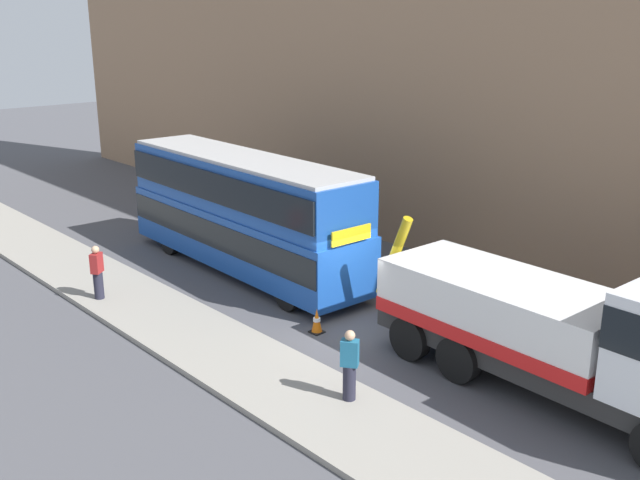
{
  "coord_description": "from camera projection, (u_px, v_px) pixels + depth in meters",
  "views": [
    {
      "loc": [
        13.29,
        -14.06,
        8.54
      ],
      "look_at": [
        -2.46,
        0.27,
        2.0
      ],
      "focal_mm": 40.83,
      "sensor_mm": 36.0,
      "label": 1
    }
  ],
  "objects": [
    {
      "name": "pedestrian_onlooker",
      "position": [
        97.0,
        273.0,
        22.42
      ],
      "size": [
        0.45,
        0.48,
        1.71
      ],
      "rotation": [
        0.0,
        0.0,
        0.64
      ],
      "color": "#232333",
      "rests_on": "near_kerb"
    },
    {
      "name": "recovery_tow_truck",
      "position": [
        569.0,
        331.0,
        16.41
      ],
      "size": [
        10.18,
        2.94,
        3.67
      ],
      "rotation": [
        0.0,
        0.0,
        -0.03
      ],
      "color": "#2D2D2D",
      "rests_on": "ground_plane"
    },
    {
      "name": "traffic_cone_near_bus",
      "position": [
        317.0,
        321.0,
        20.46
      ],
      "size": [
        0.36,
        0.36,
        0.72
      ],
      "color": "orange",
      "rests_on": "ground_plane"
    },
    {
      "name": "double_decker_bus",
      "position": [
        243.0,
        209.0,
        25.01
      ],
      "size": [
        11.11,
        2.92,
        4.06
      ],
      "rotation": [
        0.0,
        0.0,
        -0.03
      ],
      "color": "#19479E",
      "rests_on": "ground_plane"
    },
    {
      "name": "near_kerb",
      "position": [
        254.0,
        370.0,
        18.22
      ],
      "size": [
        60.0,
        2.8,
        0.15
      ],
      "primitive_type": "cube",
      "color": "gray",
      "rests_on": "ground_plane"
    },
    {
      "name": "ground_plane",
      "position": [
        371.0,
        327.0,
        20.95
      ],
      "size": [
        120.0,
        120.0,
        0.0
      ],
      "primitive_type": "plane",
      "color": "#4C4C51"
    },
    {
      "name": "pedestrian_bystander",
      "position": [
        350.0,
        366.0,
        16.44
      ],
      "size": [
        0.48,
        0.44,
        1.71
      ],
      "rotation": [
        0.0,
        0.0,
        2.19
      ],
      "color": "#232333",
      "rests_on": "near_kerb"
    },
    {
      "name": "building_facade",
      "position": [
        530.0,
        33.0,
        23.11
      ],
      "size": [
        60.0,
        1.5,
        16.0
      ],
      "color": "#9E7A5B",
      "rests_on": "ground_plane"
    }
  ]
}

